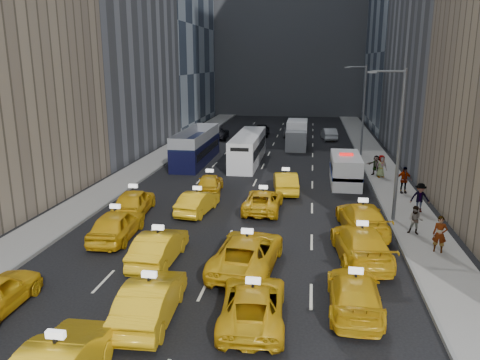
% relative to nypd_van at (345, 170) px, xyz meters
% --- Properties ---
extents(ground, '(160.00, 160.00, 0.00)m').
position_rel_nypd_van_xyz_m(ground, '(-7.02, -20.71, -1.11)').
color(ground, black).
rests_on(ground, ground).
extents(sidewalk_west, '(3.00, 90.00, 0.15)m').
position_rel_nypd_van_xyz_m(sidewalk_west, '(-17.52, 4.29, -1.03)').
color(sidewalk_west, gray).
rests_on(sidewalk_west, ground).
extents(sidewalk_east, '(3.00, 90.00, 0.15)m').
position_rel_nypd_van_xyz_m(sidewalk_east, '(3.48, 4.29, -1.03)').
color(sidewalk_east, gray).
rests_on(sidewalk_east, ground).
extents(curb_west, '(0.15, 90.00, 0.18)m').
position_rel_nypd_van_xyz_m(curb_west, '(-16.07, 4.29, -1.02)').
color(curb_west, slate).
rests_on(curb_west, ground).
extents(curb_east, '(0.15, 90.00, 0.18)m').
position_rel_nypd_van_xyz_m(curb_east, '(2.03, 4.29, -1.02)').
color(curb_east, slate).
rests_on(curb_east, ground).
extents(streetlight_near, '(2.15, 0.22, 9.00)m').
position_rel_nypd_van_xyz_m(streetlight_near, '(2.17, -8.71, 3.81)').
color(streetlight_near, '#595B60').
rests_on(streetlight_near, ground).
extents(streetlight_far, '(2.15, 0.22, 9.00)m').
position_rel_nypd_van_xyz_m(streetlight_far, '(2.17, 11.29, 3.81)').
color(streetlight_far, '#595B60').
rests_on(streetlight_far, ground).
extents(taxi_5, '(1.93, 4.94, 1.60)m').
position_rel_nypd_van_xyz_m(taxi_5, '(-8.41, -21.37, -0.30)').
color(taxi_5, gold).
rests_on(taxi_5, ground).
extents(taxi_6, '(2.63, 5.15, 1.39)m').
position_rel_nypd_van_xyz_m(taxi_6, '(-4.65, -20.87, -0.41)').
color(taxi_6, gold).
rests_on(taxi_6, ground).
extents(taxi_7, '(2.05, 4.92, 1.42)m').
position_rel_nypd_van_xyz_m(taxi_7, '(-0.89, -19.52, -0.40)').
color(taxi_7, gold).
rests_on(taxi_7, ground).
extents(taxi_8, '(2.19, 4.89, 1.63)m').
position_rel_nypd_van_xyz_m(taxi_8, '(-12.94, -13.85, -0.29)').
color(taxi_8, gold).
rests_on(taxi_8, ground).
extents(taxi_9, '(1.71, 4.71, 1.54)m').
position_rel_nypd_van_xyz_m(taxi_9, '(-9.73, -16.39, -0.34)').
color(taxi_9, gold).
rests_on(taxi_9, ground).
extents(taxi_10, '(3.17, 6.06, 1.63)m').
position_rel_nypd_van_xyz_m(taxi_10, '(-5.47, -16.48, -0.29)').
color(taxi_10, gold).
rests_on(taxi_10, ground).
extents(taxi_11, '(2.92, 5.92, 1.65)m').
position_rel_nypd_van_xyz_m(taxi_11, '(-0.19, -14.66, -0.28)').
color(taxi_11, gold).
rests_on(taxi_11, ground).
extents(taxi_12, '(2.37, 4.90, 1.61)m').
position_rel_nypd_van_xyz_m(taxi_12, '(-13.58, -9.62, -0.30)').
color(taxi_12, gold).
rests_on(taxi_12, ground).
extents(taxi_13, '(2.07, 4.47, 1.42)m').
position_rel_nypd_van_xyz_m(taxi_13, '(-9.69, -8.82, -0.40)').
color(taxi_13, gold).
rests_on(taxi_13, ground).
extents(taxi_14, '(2.35, 4.91, 1.35)m').
position_rel_nypd_van_xyz_m(taxi_14, '(-5.64, -7.73, -0.43)').
color(taxi_14, gold).
rests_on(taxi_14, ground).
extents(taxi_15, '(2.88, 5.86, 1.64)m').
position_rel_nypd_van_xyz_m(taxi_15, '(0.24, -10.70, -0.29)').
color(taxi_15, gold).
rests_on(taxi_15, ground).
extents(taxi_16, '(2.15, 4.42, 1.45)m').
position_rel_nypd_van_xyz_m(taxi_16, '(-9.90, -4.18, -0.38)').
color(taxi_16, gold).
rests_on(taxi_16, ground).
extents(taxi_17, '(2.17, 4.79, 1.52)m').
position_rel_nypd_van_xyz_m(taxi_17, '(-4.48, -3.14, -0.34)').
color(taxi_17, gold).
rests_on(taxi_17, ground).
extents(nypd_van, '(2.59, 5.83, 2.44)m').
position_rel_nypd_van_xyz_m(nypd_van, '(0.00, 0.00, 0.00)').
color(nypd_van, white).
rests_on(nypd_van, ground).
extents(double_decker, '(2.82, 10.51, 3.03)m').
position_rel_nypd_van_xyz_m(double_decker, '(-13.44, 6.09, 0.39)').
color(double_decker, black).
rests_on(double_decker, ground).
extents(city_bus, '(3.40, 10.85, 2.75)m').
position_rel_nypd_van_xyz_m(city_bus, '(-8.55, 6.48, 0.25)').
color(city_bus, silver).
rests_on(city_bus, ground).
extents(box_truck, '(2.40, 6.47, 2.93)m').
position_rel_nypd_van_xyz_m(box_truck, '(-4.31, 15.41, 0.33)').
color(box_truck, white).
rests_on(box_truck, ground).
extents(misc_car_0, '(2.15, 4.62, 1.46)m').
position_rel_nypd_van_xyz_m(misc_car_0, '(0.36, 7.34, -0.37)').
color(misc_car_0, '#A7A9AF').
rests_on(misc_car_0, ground).
extents(misc_car_1, '(2.54, 5.00, 1.36)m').
position_rel_nypd_van_xyz_m(misc_car_1, '(-14.06, 19.96, -0.43)').
color(misc_car_1, black).
rests_on(misc_car_1, ground).
extents(misc_car_2, '(1.98, 4.81, 1.39)m').
position_rel_nypd_van_xyz_m(misc_car_2, '(-5.27, 23.53, -0.41)').
color(misc_car_2, slate).
rests_on(misc_car_2, ground).
extents(misc_car_3, '(1.96, 4.68, 1.58)m').
position_rel_nypd_van_xyz_m(misc_car_3, '(-9.04, 23.05, -0.32)').
color(misc_car_3, black).
rests_on(misc_car_3, ground).
extents(misc_car_4, '(2.01, 4.52, 1.44)m').
position_rel_nypd_van_xyz_m(misc_car_4, '(-0.58, 21.32, -0.39)').
color(misc_car_4, '#A6AAAE').
rests_on(misc_car_4, ground).
extents(pedestrian_0, '(0.78, 0.64, 1.85)m').
position_rel_nypd_van_xyz_m(pedestrian_0, '(3.70, -13.43, -0.03)').
color(pedestrian_0, gray).
rests_on(pedestrian_0, sidewalk_east).
extents(pedestrian_1, '(0.87, 0.64, 1.60)m').
position_rel_nypd_van_xyz_m(pedestrian_1, '(3.04, -11.04, -0.16)').
color(pedestrian_1, gray).
rests_on(pedestrian_1, sidewalk_east).
extents(pedestrian_2, '(1.23, 0.56, 1.86)m').
position_rel_nypd_van_xyz_m(pedestrian_2, '(4.12, -6.95, -0.03)').
color(pedestrian_2, gray).
rests_on(pedestrian_2, sidewalk_east).
extents(pedestrian_3, '(1.19, 0.66, 1.93)m').
position_rel_nypd_van_xyz_m(pedestrian_3, '(3.92, -2.58, 0.01)').
color(pedestrian_3, gray).
rests_on(pedestrian_3, sidewalk_east).
extents(pedestrian_4, '(0.99, 0.71, 1.83)m').
position_rel_nypd_van_xyz_m(pedestrian_4, '(2.98, 2.07, -0.04)').
color(pedestrian_4, gray).
rests_on(pedestrian_4, sidewalk_east).
extents(pedestrian_5, '(1.58, 1.04, 1.66)m').
position_rel_nypd_van_xyz_m(pedestrian_5, '(2.65, 2.75, -0.13)').
color(pedestrian_5, gray).
rests_on(pedestrian_5, sidewalk_east).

